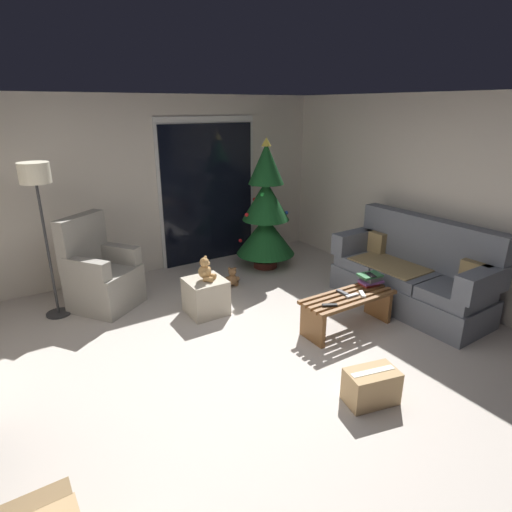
{
  "coord_description": "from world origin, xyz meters",
  "views": [
    {
      "loc": [
        -1.85,
        -2.84,
        2.35
      ],
      "look_at": [
        0.4,
        0.7,
        0.85
      ],
      "focal_mm": 29.71,
      "sensor_mm": 36.0,
      "label": 1
    }
  ],
  "objects_px": {
    "christmas_tree": "(266,212)",
    "teddy_bear_honey": "(206,270)",
    "remote_graphite": "(342,292)",
    "ottoman": "(206,296)",
    "book_stack": "(370,279)",
    "teddy_bear_chestnut_by_tree": "(232,278)",
    "remote_white": "(362,294)",
    "remote_black": "(330,305)",
    "armchair": "(101,275)",
    "coffee_table": "(348,307)",
    "remote_silver": "(352,296)",
    "cardboard_box_taped_mid_floor": "(371,386)",
    "cell_phone": "(371,275)",
    "floor_lamp": "(37,189)",
    "couch": "(413,275)"
  },
  "relations": [
    {
      "from": "christmas_tree",
      "to": "cardboard_box_taped_mid_floor",
      "type": "xyz_separation_m",
      "value": [
        -1.0,
        -3.09,
        -0.71
      ]
    },
    {
      "from": "remote_white",
      "to": "teddy_bear_honey",
      "type": "relative_size",
      "value": 0.55
    },
    {
      "from": "floor_lamp",
      "to": "cardboard_box_taped_mid_floor",
      "type": "bearing_deg",
      "value": -57.84
    },
    {
      "from": "remote_black",
      "to": "teddy_bear_honey",
      "type": "distance_m",
      "value": 1.49
    },
    {
      "from": "couch",
      "to": "remote_white",
      "type": "height_order",
      "value": "couch"
    },
    {
      "from": "cell_phone",
      "to": "teddy_bear_chestnut_by_tree",
      "type": "relative_size",
      "value": 0.5
    },
    {
      "from": "teddy_bear_chestnut_by_tree",
      "to": "cardboard_box_taped_mid_floor",
      "type": "bearing_deg",
      "value": -94.33
    },
    {
      "from": "coffee_table",
      "to": "remote_graphite",
      "type": "xyz_separation_m",
      "value": [
        -0.02,
        0.08,
        0.15
      ]
    },
    {
      "from": "remote_white",
      "to": "christmas_tree",
      "type": "xyz_separation_m",
      "value": [
        0.17,
        2.15,
        0.44
      ]
    },
    {
      "from": "floor_lamp",
      "to": "teddy_bear_chestnut_by_tree",
      "type": "height_order",
      "value": "floor_lamp"
    },
    {
      "from": "christmas_tree",
      "to": "remote_black",
      "type": "bearing_deg",
      "value": -106.72
    },
    {
      "from": "remote_black",
      "to": "book_stack",
      "type": "bearing_deg",
      "value": -48.95
    },
    {
      "from": "christmas_tree",
      "to": "armchair",
      "type": "relative_size",
      "value": 1.71
    },
    {
      "from": "remote_black",
      "to": "book_stack",
      "type": "relative_size",
      "value": 0.56
    },
    {
      "from": "remote_white",
      "to": "teddy_bear_chestnut_by_tree",
      "type": "relative_size",
      "value": 0.55
    },
    {
      "from": "remote_white",
      "to": "teddy_bear_honey",
      "type": "distance_m",
      "value": 1.78
    },
    {
      "from": "coffee_table",
      "to": "remote_silver",
      "type": "height_order",
      "value": "remote_silver"
    },
    {
      "from": "book_stack",
      "to": "teddy_bear_chestnut_by_tree",
      "type": "height_order",
      "value": "book_stack"
    },
    {
      "from": "teddy_bear_chestnut_by_tree",
      "to": "cardboard_box_taped_mid_floor",
      "type": "relative_size",
      "value": 0.6
    },
    {
      "from": "coffee_table",
      "to": "christmas_tree",
      "type": "bearing_deg",
      "value": 81.71
    },
    {
      "from": "remote_graphite",
      "to": "floor_lamp",
      "type": "bearing_deg",
      "value": 143.11
    },
    {
      "from": "armchair",
      "to": "cell_phone",
      "type": "bearing_deg",
      "value": -38.14
    },
    {
      "from": "remote_black",
      "to": "teddy_bear_chestnut_by_tree",
      "type": "bearing_deg",
      "value": 33.78
    },
    {
      "from": "remote_black",
      "to": "remote_white",
      "type": "relative_size",
      "value": 1.0
    },
    {
      "from": "remote_white",
      "to": "armchair",
      "type": "distance_m",
      "value": 3.09
    },
    {
      "from": "coffee_table",
      "to": "remote_black",
      "type": "bearing_deg",
      "value": -166.28
    },
    {
      "from": "cell_phone",
      "to": "floor_lamp",
      "type": "relative_size",
      "value": 0.08
    },
    {
      "from": "remote_graphite",
      "to": "ottoman",
      "type": "distance_m",
      "value": 1.59
    },
    {
      "from": "remote_black",
      "to": "couch",
      "type": "bearing_deg",
      "value": -56.9
    },
    {
      "from": "book_stack",
      "to": "armchair",
      "type": "height_order",
      "value": "armchair"
    },
    {
      "from": "remote_graphite",
      "to": "christmas_tree",
      "type": "relative_size",
      "value": 0.08
    },
    {
      "from": "armchair",
      "to": "book_stack",
      "type": "bearing_deg",
      "value": -37.7
    },
    {
      "from": "christmas_tree",
      "to": "teddy_bear_honey",
      "type": "distance_m",
      "value": 1.73
    },
    {
      "from": "couch",
      "to": "cell_phone",
      "type": "distance_m",
      "value": 0.71
    },
    {
      "from": "remote_silver",
      "to": "teddy_bear_chestnut_by_tree",
      "type": "xyz_separation_m",
      "value": [
        -0.51,
        1.73,
        -0.29
      ]
    },
    {
      "from": "floor_lamp",
      "to": "book_stack",
      "type": "bearing_deg",
      "value": -33.34
    },
    {
      "from": "christmas_tree",
      "to": "teddy_bear_chestnut_by_tree",
      "type": "height_order",
      "value": "christmas_tree"
    },
    {
      "from": "remote_black",
      "to": "book_stack",
      "type": "height_order",
      "value": "book_stack"
    },
    {
      "from": "coffee_table",
      "to": "remote_black",
      "type": "relative_size",
      "value": 7.05
    },
    {
      "from": "remote_white",
      "to": "book_stack",
      "type": "height_order",
      "value": "book_stack"
    },
    {
      "from": "coffee_table",
      "to": "christmas_tree",
      "type": "relative_size",
      "value": 0.57
    },
    {
      "from": "coffee_table",
      "to": "teddy_bear_honey",
      "type": "bearing_deg",
      "value": 134.05
    },
    {
      "from": "remote_graphite",
      "to": "remote_silver",
      "type": "distance_m",
      "value": 0.12
    },
    {
      "from": "teddy_bear_honey",
      "to": "book_stack",
      "type": "bearing_deg",
      "value": -35.52
    },
    {
      "from": "coffee_table",
      "to": "remote_silver",
      "type": "xyz_separation_m",
      "value": [
        0.01,
        -0.04,
        0.15
      ]
    },
    {
      "from": "coffee_table",
      "to": "teddy_bear_chestnut_by_tree",
      "type": "xyz_separation_m",
      "value": [
        -0.5,
        1.69,
        -0.15
      ]
    },
    {
      "from": "cardboard_box_taped_mid_floor",
      "to": "christmas_tree",
      "type": "bearing_deg",
      "value": 72.02
    },
    {
      "from": "remote_black",
      "to": "cell_phone",
      "type": "height_order",
      "value": "cell_phone"
    },
    {
      "from": "couch",
      "to": "coffee_table",
      "type": "distance_m",
      "value": 1.09
    },
    {
      "from": "remote_graphite",
      "to": "remote_silver",
      "type": "bearing_deg",
      "value": -73.65
    }
  ]
}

